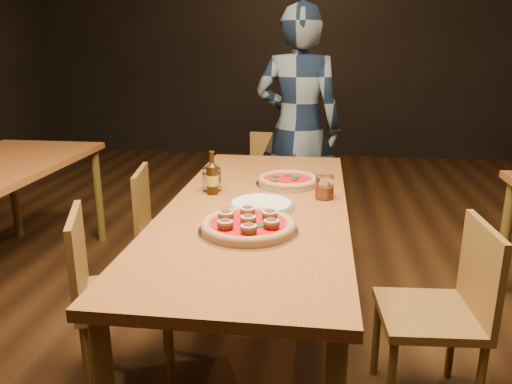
# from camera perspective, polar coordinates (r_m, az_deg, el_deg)

# --- Properties ---
(ground) EXTENTS (9.00, 9.00, 0.00)m
(ground) POSITION_cam_1_polar(r_m,az_deg,el_deg) (2.59, 0.15, -17.31)
(ground) COLOR black
(table_main) EXTENTS (0.80, 2.00, 0.75)m
(table_main) POSITION_cam_1_polar(r_m,az_deg,el_deg) (2.28, 0.16, -3.05)
(table_main) COLOR brown
(table_main) RESTS_ON ground
(chair_main_nw) EXTENTS (0.50, 0.50, 0.83)m
(chair_main_nw) POSITION_cam_1_polar(r_m,az_deg,el_deg) (2.26, -14.64, -11.20)
(chair_main_nw) COLOR brown
(chair_main_nw) RESTS_ON ground
(chair_main_sw) EXTENTS (0.44, 0.44, 0.81)m
(chair_main_sw) POSITION_cam_1_polar(r_m,az_deg,el_deg) (2.93, -9.31, -4.46)
(chair_main_sw) COLOR brown
(chair_main_sw) RESTS_ON ground
(chair_main_e) EXTENTS (0.41, 0.41, 0.83)m
(chair_main_e) POSITION_cam_1_polar(r_m,az_deg,el_deg) (2.16, 19.15, -12.92)
(chair_main_e) COLOR brown
(chair_main_e) RESTS_ON ground
(chair_end) EXTENTS (0.43, 0.43, 0.85)m
(chair_end) POSITION_cam_1_polar(r_m,az_deg,el_deg) (3.61, 1.78, 0.20)
(chair_end) COLOR brown
(chair_end) RESTS_ON ground
(pizza_meatball) EXTENTS (0.39, 0.39, 0.07)m
(pizza_meatball) POSITION_cam_1_polar(r_m,az_deg,el_deg) (1.92, -0.90, -3.80)
(pizza_meatball) COLOR #B7B7BF
(pizza_meatball) RESTS_ON table_main
(pizza_margherita) EXTENTS (0.33, 0.33, 0.04)m
(pizza_margherita) POSITION_cam_1_polar(r_m,az_deg,el_deg) (2.57, 3.68, 1.32)
(pizza_margherita) COLOR #B7B7BF
(pizza_margherita) RESTS_ON table_main
(plate_stack) EXTENTS (0.28, 0.28, 0.03)m
(plate_stack) POSITION_cam_1_polar(r_m,az_deg,el_deg) (2.20, 0.62, -1.50)
(plate_stack) COLOR white
(plate_stack) RESTS_ON table_main
(beer_bottle) EXTENTS (0.06, 0.06, 0.20)m
(beer_bottle) POSITION_cam_1_polar(r_m,az_deg,el_deg) (2.40, -5.02, 1.48)
(beer_bottle) COLOR black
(beer_bottle) RESTS_ON table_main
(water_glass) EXTENTS (0.09, 0.09, 0.11)m
(water_glass) POSITION_cam_1_polar(r_m,az_deg,el_deg) (2.45, -5.07, 1.43)
(water_glass) COLOR white
(water_glass) RESTS_ON table_main
(amber_glass) EXTENTS (0.09, 0.09, 0.11)m
(amber_glass) POSITION_cam_1_polar(r_m,az_deg,el_deg) (2.34, 7.84, 0.55)
(amber_glass) COLOR #8F3710
(amber_glass) RESTS_ON table_main
(diner) EXTENTS (0.67, 0.49, 1.72)m
(diner) POSITION_cam_1_polar(r_m,az_deg,el_deg) (3.64, 4.82, 7.27)
(diner) COLOR black
(diner) RESTS_ON ground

